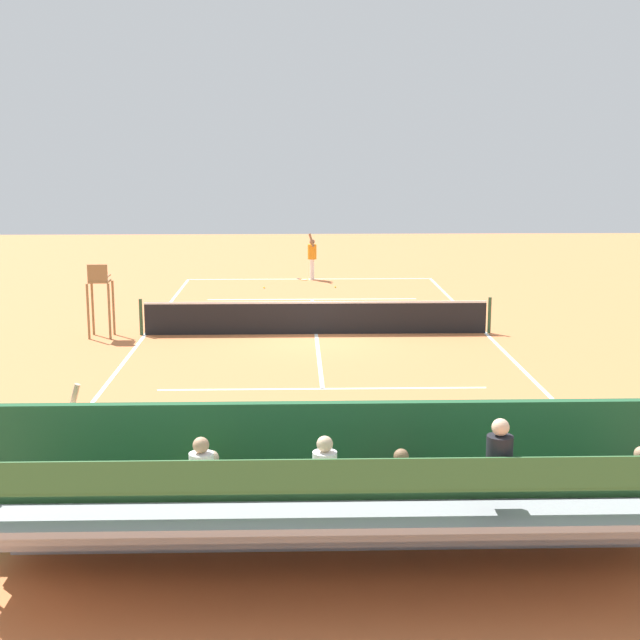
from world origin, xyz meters
name	(u,v)px	position (x,y,z in m)	size (l,w,h in m)	color
ground_plane	(316,334)	(0.00, 0.00, 0.00)	(60.00, 60.00, 0.00)	#D17542
court_line_markings	(316,334)	(0.00, -0.04, 0.00)	(10.10, 22.20, 0.01)	white
tennis_net	(316,317)	(0.00, 0.00, 0.50)	(10.30, 0.10, 1.07)	black
backdrop_wall	(340,471)	(0.00, 14.00, 1.00)	(18.00, 0.16, 2.00)	#235633
bleacher_stand	(349,515)	(-0.05, 15.33, 0.92)	(9.06, 2.40, 2.48)	#9EA0A5
umpire_chair	(100,292)	(6.20, 0.27, 1.31)	(0.67, 0.67, 2.14)	olive
courtside_bench	(547,480)	(-3.13, 13.27, 0.56)	(1.80, 0.40, 0.93)	#9E754C
equipment_bag	(437,508)	(-1.47, 13.40, 0.18)	(0.90, 0.36, 0.36)	#334C8C
tennis_player	(312,255)	(-0.10, -10.85, 1.02)	(0.41, 0.55, 1.93)	white
tennis_racket	(304,279)	(0.25, -10.79, 0.01)	(0.52, 0.51, 0.03)	black
tennis_ball_near	(264,287)	(1.81, -8.61, 0.03)	(0.07, 0.07, 0.07)	#CCDB33
tennis_ball_far	(335,287)	(-0.95, -8.68, 0.03)	(0.07, 0.07, 0.07)	#CCDB33
line_judge	(70,445)	(4.03, 12.83, 1.02)	(0.41, 0.55, 1.93)	#232328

